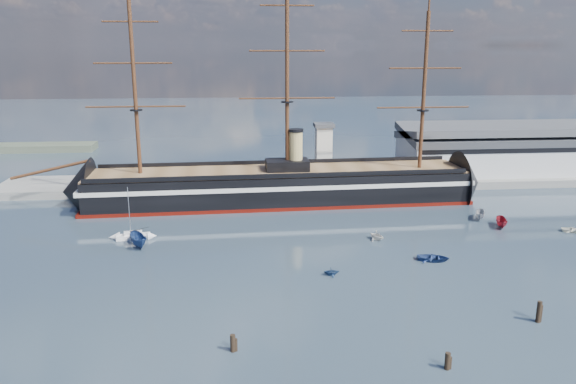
{
  "coord_description": "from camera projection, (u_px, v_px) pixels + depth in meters",
  "views": [
    {
      "loc": [
        -19.19,
        -68.72,
        36.25
      ],
      "look_at": [
        -9.71,
        35.0,
        9.0
      ],
      "focal_mm": 35.0,
      "sensor_mm": 36.0,
      "label": 1
    }
  ],
  "objects": [
    {
      "name": "warship",
      "position": [
        271.0,
        186.0,
        132.85
      ],
      "size": [
        113.15,
        19.32,
        53.94
      ],
      "rotation": [
        0.0,
        0.0,
        0.03
      ],
      "color": "black",
      "rests_on": "ground"
    },
    {
      "name": "warehouse",
      "position": [
        514.0,
        150.0,
        157.23
      ],
      "size": [
        63.0,
        21.0,
        11.6
      ],
      "color": "#B7BABC",
      "rests_on": "ground"
    },
    {
      "name": "motorboat_d",
      "position": [
        377.0,
        240.0,
        107.95
      ],
      "size": [
        6.06,
        5.0,
        2.06
      ],
      "primitive_type": "imported",
      "rotation": [
        0.0,
        0.0,
        0.55
      ],
      "color": "silver",
      "rests_on": "ground"
    },
    {
      "name": "motorboat_a",
      "position": [
        139.0,
        247.0,
        104.13
      ],
      "size": [
        8.22,
        5.58,
        3.09
      ],
      "primitive_type": "imported",
      "rotation": [
        0.0,
        0.0,
        0.39
      ],
      "color": "navy",
      "rests_on": "ground"
    },
    {
      "name": "sailboat",
      "position": [
        133.0,
        235.0,
        108.46
      ],
      "size": [
        6.68,
        3.0,
        10.31
      ],
      "rotation": [
        0.0,
        0.0,
        0.18
      ],
      "color": "white",
      "rests_on": "ground"
    },
    {
      "name": "piling_near_right",
      "position": [
        538.0,
        322.0,
        75.83
      ],
      "size": [
        0.64,
        0.64,
        3.76
      ],
      "primitive_type": "cylinder",
      "color": "black",
      "rests_on": "ground"
    },
    {
      "name": "motorboat_g",
      "position": [
        331.0,
        275.0,
        91.34
      ],
      "size": [
        1.8,
        4.07,
        1.49
      ],
      "primitive_type": "imported",
      "rotation": [
        0.0,
        0.0,
        1.58
      ],
      "color": "navy",
      "rests_on": "ground"
    },
    {
      "name": "quay",
      "position": [
        347.0,
        184.0,
        151.17
      ],
      "size": [
        180.0,
        18.0,
        2.0
      ],
      "primitive_type": "cube",
      "color": "slate",
      "rests_on": "ground"
    },
    {
      "name": "ground",
      "position": [
        333.0,
        227.0,
        115.61
      ],
      "size": [
        600.0,
        600.0,
        0.0
      ],
      "primitive_type": "plane",
      "color": "#223141",
      "rests_on": "ground"
    },
    {
      "name": "motorboat_f",
      "position": [
        501.0,
        227.0,
        115.29
      ],
      "size": [
        6.66,
        4.11,
        2.5
      ],
      "primitive_type": "imported",
      "rotation": [
        0.0,
        0.0,
        -0.31
      ],
      "color": "maroon",
      "rests_on": "ground"
    },
    {
      "name": "motorboat_e",
      "position": [
        574.0,
        232.0,
        112.42
      ],
      "size": [
        2.11,
        3.0,
        1.3
      ],
      "primitive_type": "imported",
      "rotation": [
        0.0,
        0.0,
        1.17
      ],
      "color": "silver",
      "rests_on": "ground"
    },
    {
      "name": "motorboat_c",
      "position": [
        480.0,
        219.0,
        120.59
      ],
      "size": [
        6.36,
        4.49,
        2.4
      ],
      "primitive_type": "imported",
      "rotation": [
        0.0,
        0.0,
        -0.43
      ],
      "color": "gray",
      "rests_on": "ground"
    },
    {
      "name": "motorboat_b",
      "position": [
        433.0,
        261.0,
        97.45
      ],
      "size": [
        2.24,
        3.65,
        1.59
      ],
      "primitive_type": "imported",
      "rotation": [
        0.0,
        0.0,
        1.29
      ],
      "color": "navy",
      "rests_on": "ground"
    },
    {
      "name": "quay_tower",
      "position": [
        323.0,
        151.0,
        145.19
      ],
      "size": [
        5.0,
        5.0,
        15.0
      ],
      "color": "silver",
      "rests_on": "ground"
    },
    {
      "name": "piling_near_mid",
      "position": [
        447.0,
        369.0,
        64.82
      ],
      "size": [
        0.64,
        0.64,
        2.8
      ],
      "primitive_type": "cylinder",
      "color": "black",
      "rests_on": "ground"
    },
    {
      "name": "piling_near_left",
      "position": [
        233.0,
        351.0,
        68.59
      ],
      "size": [
        0.64,
        0.64,
        2.94
      ],
      "primitive_type": "cylinder",
      "color": "black",
      "rests_on": "ground"
    }
  ]
}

